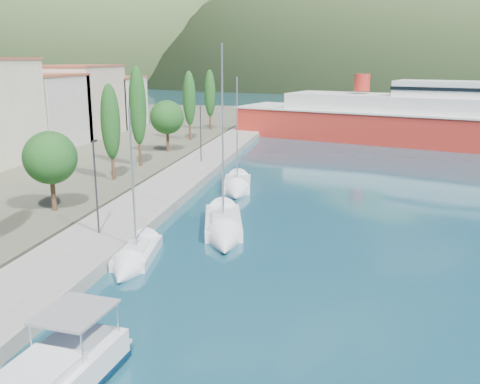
# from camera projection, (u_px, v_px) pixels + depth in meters

# --- Properties ---
(ground) EXTENTS (1400.00, 1400.00, 0.00)m
(ground) POSITION_uv_depth(u_px,v_px,m) (319.00, 107.00, 136.16)
(ground) COLOR #164455
(quay) EXTENTS (5.00, 88.00, 0.80)m
(quay) POSITION_uv_depth(u_px,v_px,m) (167.00, 189.00, 48.18)
(quay) COLOR gray
(quay) RESTS_ON ground
(town_buildings) EXTENTS (9.20, 69.20, 11.30)m
(town_buildings) POSITION_uv_depth(u_px,v_px,m) (6.00, 115.00, 61.57)
(town_buildings) COLOR beige
(town_buildings) RESTS_ON land_strip
(tree_row) EXTENTS (4.12, 63.48, 11.04)m
(tree_row) POSITION_uv_depth(u_px,v_px,m) (128.00, 121.00, 53.25)
(tree_row) COLOR #47301E
(tree_row) RESTS_ON land_strip
(lamp_posts) EXTENTS (0.15, 47.92, 6.06)m
(lamp_posts) POSITION_uv_depth(u_px,v_px,m) (105.00, 179.00, 35.32)
(lamp_posts) COLOR #2D2D33
(lamp_posts) RESTS_ON quay
(sailboat_near) EXTENTS (2.97, 7.16, 9.98)m
(sailboat_near) POSITION_uv_depth(u_px,v_px,m) (131.00, 263.00, 31.02)
(sailboat_near) COLOR silver
(sailboat_near) RESTS_ON ground
(sailboat_mid) EXTENTS (4.71, 9.93, 13.83)m
(sailboat_mid) POSITION_uv_depth(u_px,v_px,m) (224.00, 233.00, 36.22)
(sailboat_mid) COLOR silver
(sailboat_mid) RESTS_ON ground
(sailboat_far) EXTENTS (3.64, 7.93, 11.23)m
(sailboat_far) POSITION_uv_depth(u_px,v_px,m) (237.00, 189.00, 48.49)
(sailboat_far) COLOR silver
(sailboat_far) RESTS_ON ground
(ferry) EXTENTS (52.19, 26.95, 10.21)m
(ferry) POSITION_uv_depth(u_px,v_px,m) (410.00, 121.00, 76.63)
(ferry) COLOR red
(ferry) RESTS_ON ground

